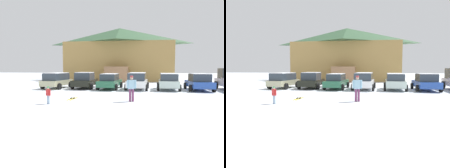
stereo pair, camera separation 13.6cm
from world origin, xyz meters
TOP-DOWN VIEW (x-y plane):
  - ground at (0.00, 0.00)m, footprint 160.00×160.00m
  - ski_lodge at (-1.13, 28.67)m, footprint 18.69×12.04m
  - parked_beige_suv at (-6.03, 12.71)m, footprint 2.35×4.21m
  - parked_black_sedan at (-3.01, 13.13)m, footprint 2.27×4.30m
  - parked_green_coupe at (-0.26, 12.89)m, footprint 2.28×4.84m
  - parked_white_suv at (2.56, 12.85)m, footprint 2.39×4.52m
  - parked_silver_wagon at (5.60, 12.90)m, footprint 2.32×4.18m
  - parked_blue_hatchback at (8.47, 12.80)m, footprint 2.27×4.22m
  - skier_child_in_red_jacket at (-2.48, 3.64)m, footprint 0.36×0.24m
  - skier_adult_in_blue_parka at (2.40, 5.34)m, footprint 0.62×0.26m
  - pair_of_skis at (-1.75, 5.75)m, footprint 0.35×1.37m

SIDE VIEW (x-z plane):
  - ground at x=0.00m, z-range 0.00..0.00m
  - pair_of_skis at x=-1.75m, z-range -0.02..0.06m
  - skier_child_in_red_jacket at x=-2.48m, z-range 0.07..1.12m
  - parked_green_coupe at x=-0.26m, z-range 0.01..1.61m
  - parked_blue_hatchback at x=8.47m, z-range 0.00..1.65m
  - parked_black_sedan at x=-3.01m, z-range 0.00..1.72m
  - parked_silver_wagon at x=5.60m, z-range 0.07..1.71m
  - parked_beige_suv at x=-6.03m, z-range 0.06..1.73m
  - parked_white_suv at x=2.56m, z-range 0.06..1.78m
  - skier_adult_in_blue_parka at x=2.40m, z-range 0.11..1.78m
  - ski_lodge at x=-1.13m, z-range 0.06..9.36m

